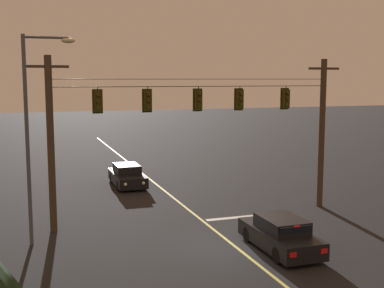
{
  "coord_description": "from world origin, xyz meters",
  "views": [
    {
      "loc": [
        -8.08,
        -18.27,
        6.91
      ],
      "look_at": [
        0.0,
        5.69,
        3.6
      ],
      "focal_mm": 46.73,
      "sensor_mm": 36.0,
      "label": 1
    }
  ],
  "objects_px": {
    "car_waiting_near_lane": "(280,235)",
    "traffic_light_right_inner": "(240,99)",
    "traffic_light_rightmost": "(286,99)",
    "traffic_light_leftmost": "(98,101)",
    "car_oncoming_lead": "(127,176)",
    "traffic_light_left_inner": "(148,101)",
    "traffic_light_centre": "(199,100)",
    "street_lamp_corner": "(34,122)"
  },
  "relations": [
    {
      "from": "traffic_light_left_inner",
      "to": "street_lamp_corner",
      "type": "bearing_deg",
      "value": -162.51
    },
    {
      "from": "traffic_light_rightmost",
      "to": "traffic_light_leftmost",
      "type": "bearing_deg",
      "value": 180.0
    },
    {
      "from": "car_oncoming_lead",
      "to": "street_lamp_corner",
      "type": "distance_m",
      "value": 12.61
    },
    {
      "from": "traffic_light_left_inner",
      "to": "car_waiting_near_lane",
      "type": "height_order",
      "value": "traffic_light_left_inner"
    },
    {
      "from": "traffic_light_right_inner",
      "to": "car_oncoming_lead",
      "type": "height_order",
      "value": "traffic_light_right_inner"
    },
    {
      "from": "car_oncoming_lead",
      "to": "street_lamp_corner",
      "type": "bearing_deg",
      "value": -119.65
    },
    {
      "from": "traffic_light_left_inner",
      "to": "car_oncoming_lead",
      "type": "xyz_separation_m",
      "value": [
        0.65,
        8.6,
        -5.24
      ]
    },
    {
      "from": "traffic_light_centre",
      "to": "car_oncoming_lead",
      "type": "xyz_separation_m",
      "value": [
        -1.88,
        8.6,
        -5.24
      ]
    },
    {
      "from": "traffic_light_centre",
      "to": "street_lamp_corner",
      "type": "distance_m",
      "value": 7.9
    },
    {
      "from": "traffic_light_centre",
      "to": "car_waiting_near_lane",
      "type": "distance_m",
      "value": 7.8
    },
    {
      "from": "car_oncoming_lead",
      "to": "traffic_light_left_inner",
      "type": "bearing_deg",
      "value": -94.35
    },
    {
      "from": "traffic_light_leftmost",
      "to": "traffic_light_centre",
      "type": "bearing_deg",
      "value": 0.0
    },
    {
      "from": "street_lamp_corner",
      "to": "traffic_light_rightmost",
      "type": "bearing_deg",
      "value": 7.43
    },
    {
      "from": "traffic_light_right_inner",
      "to": "car_waiting_near_lane",
      "type": "height_order",
      "value": "traffic_light_right_inner"
    },
    {
      "from": "traffic_light_leftmost",
      "to": "traffic_light_rightmost",
      "type": "relative_size",
      "value": 1.0
    },
    {
      "from": "traffic_light_leftmost",
      "to": "car_oncoming_lead",
      "type": "relative_size",
      "value": 0.28
    },
    {
      "from": "traffic_light_rightmost",
      "to": "car_waiting_near_lane",
      "type": "height_order",
      "value": "traffic_light_rightmost"
    },
    {
      "from": "traffic_light_right_inner",
      "to": "traffic_light_rightmost",
      "type": "bearing_deg",
      "value": 0.0
    },
    {
      "from": "car_waiting_near_lane",
      "to": "street_lamp_corner",
      "type": "distance_m",
      "value": 11.03
    },
    {
      "from": "traffic_light_left_inner",
      "to": "traffic_light_rightmost",
      "type": "bearing_deg",
      "value": 0.0
    },
    {
      "from": "traffic_light_leftmost",
      "to": "car_oncoming_lead",
      "type": "xyz_separation_m",
      "value": [
        2.98,
        8.6,
        -5.24
      ]
    },
    {
      "from": "traffic_light_rightmost",
      "to": "street_lamp_corner",
      "type": "bearing_deg",
      "value": -172.57
    },
    {
      "from": "traffic_light_right_inner",
      "to": "car_waiting_near_lane",
      "type": "distance_m",
      "value": 7.67
    },
    {
      "from": "traffic_light_left_inner",
      "to": "car_oncoming_lead",
      "type": "bearing_deg",
      "value": 85.65
    },
    {
      "from": "traffic_light_right_inner",
      "to": "car_oncoming_lead",
      "type": "bearing_deg",
      "value": 115.3
    },
    {
      "from": "traffic_light_left_inner",
      "to": "traffic_light_centre",
      "type": "height_order",
      "value": "same"
    },
    {
      "from": "car_oncoming_lead",
      "to": "street_lamp_corner",
      "type": "height_order",
      "value": "street_lamp_corner"
    },
    {
      "from": "traffic_light_centre",
      "to": "traffic_light_rightmost",
      "type": "height_order",
      "value": "same"
    },
    {
      "from": "traffic_light_centre",
      "to": "street_lamp_corner",
      "type": "relative_size",
      "value": 0.14
    },
    {
      "from": "car_oncoming_lead",
      "to": "street_lamp_corner",
      "type": "xyz_separation_m",
      "value": [
        -5.82,
        -10.23,
        4.51
      ]
    },
    {
      "from": "traffic_light_rightmost",
      "to": "street_lamp_corner",
      "type": "xyz_separation_m",
      "value": [
        -12.49,
        -1.63,
        -0.72
      ]
    },
    {
      "from": "traffic_light_left_inner",
      "to": "traffic_light_centre",
      "type": "xyz_separation_m",
      "value": [
        2.53,
        0.0,
        0.0
      ]
    },
    {
      "from": "car_waiting_near_lane",
      "to": "car_oncoming_lead",
      "type": "distance_m",
      "value": 14.58
    },
    {
      "from": "traffic_light_leftmost",
      "to": "traffic_light_left_inner",
      "type": "height_order",
      "value": "same"
    },
    {
      "from": "traffic_light_centre",
      "to": "car_oncoming_lead",
      "type": "relative_size",
      "value": 0.28
    },
    {
      "from": "traffic_light_left_inner",
      "to": "traffic_light_leftmost",
      "type": "bearing_deg",
      "value": 180.0
    },
    {
      "from": "street_lamp_corner",
      "to": "traffic_light_leftmost",
      "type": "bearing_deg",
      "value": 29.82
    },
    {
      "from": "traffic_light_right_inner",
      "to": "street_lamp_corner",
      "type": "height_order",
      "value": "street_lamp_corner"
    },
    {
      "from": "car_waiting_near_lane",
      "to": "traffic_light_right_inner",
      "type": "bearing_deg",
      "value": 83.54
    },
    {
      "from": "traffic_light_centre",
      "to": "traffic_light_rightmost",
      "type": "bearing_deg",
      "value": 0.0
    },
    {
      "from": "traffic_light_right_inner",
      "to": "car_waiting_near_lane",
      "type": "bearing_deg",
      "value": -96.46
    },
    {
      "from": "traffic_light_leftmost",
      "to": "traffic_light_centre",
      "type": "height_order",
      "value": "same"
    }
  ]
}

